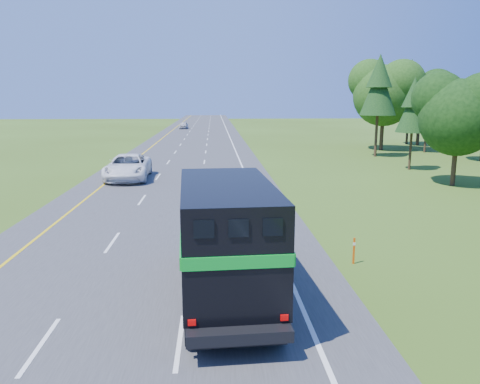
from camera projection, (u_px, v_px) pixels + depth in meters
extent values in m
cube|color=#38383A|center=(188.00, 158.00, 50.61)|extent=(15.00, 260.00, 0.04)
cube|color=yellow|center=(137.00, 159.00, 50.30)|extent=(0.15, 260.00, 0.01)
cube|color=white|center=(239.00, 158.00, 50.91)|extent=(0.15, 260.00, 0.01)
cylinder|color=black|center=(189.00, 246.00, 18.70)|extent=(0.45, 1.22, 1.20)
cylinder|color=black|center=(246.00, 244.00, 18.96)|extent=(0.45, 1.22, 1.20)
cylinder|color=black|center=(191.00, 301.00, 13.60)|extent=(0.45, 1.22, 1.20)
cylinder|color=black|center=(269.00, 298.00, 13.86)|extent=(0.45, 1.22, 1.20)
cylinder|color=black|center=(192.00, 322.00, 12.32)|extent=(0.45, 1.22, 1.20)
cylinder|color=black|center=(277.00, 318.00, 12.58)|extent=(0.45, 1.22, 1.20)
cube|color=black|center=(225.00, 274.00, 15.40)|extent=(3.13, 8.87, 0.31)
cube|color=black|center=(218.00, 214.00, 18.46)|extent=(2.79, 2.12, 2.07)
cube|color=black|center=(216.00, 195.00, 19.33)|extent=(2.40, 0.21, 0.65)
cube|color=black|center=(227.00, 232.00, 14.33)|extent=(3.10, 6.48, 3.00)
cube|color=#08A024|center=(239.00, 263.00, 11.20)|extent=(2.73, 0.20, 0.33)
cube|color=#08A024|center=(181.00, 228.00, 14.14)|extent=(0.42, 6.32, 0.33)
cube|color=#08A024|center=(272.00, 226.00, 14.46)|extent=(0.42, 6.32, 0.33)
cube|color=black|center=(204.00, 229.00, 10.93)|extent=(0.49, 0.07, 0.44)
cube|color=black|center=(239.00, 228.00, 11.03)|extent=(0.49, 0.07, 0.44)
cube|color=black|center=(273.00, 227.00, 11.12)|extent=(0.49, 0.07, 0.44)
cube|color=black|center=(238.00, 344.00, 11.76)|extent=(2.51, 0.28, 0.11)
cube|color=#B20505|center=(192.00, 323.00, 11.36)|extent=(0.20, 0.06, 0.15)
cube|color=#B20505|center=(284.00, 318.00, 11.62)|extent=(0.20, 0.06, 0.15)
imported|color=white|center=(128.00, 167.00, 37.50)|extent=(3.55, 7.21, 1.97)
imported|color=silver|center=(184.00, 125.00, 99.23)|extent=(1.99, 4.24, 1.40)
cube|color=#EE510C|center=(354.00, 251.00, 18.42)|extent=(0.08, 0.04, 1.07)
cube|color=white|center=(354.00, 244.00, 18.36)|extent=(0.09, 0.05, 0.12)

